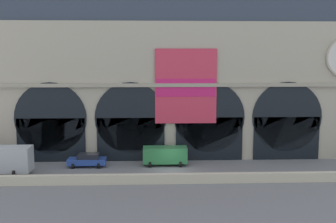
% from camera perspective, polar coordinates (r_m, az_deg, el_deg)
% --- Properties ---
extents(ground_plane, '(200.00, 200.00, 0.00)m').
position_cam_1_polar(ground_plane, '(45.42, 0.59, -8.52)').
color(ground_plane, slate).
extents(quay_parapet_wall, '(90.00, 0.70, 0.98)m').
position_cam_1_polar(quay_parapet_wall, '(41.10, 0.91, -9.52)').
color(quay_parapet_wall, beige).
rests_on(quay_parapet_wall, ground).
extents(station_building, '(50.44, 6.09, 21.94)m').
position_cam_1_polar(station_building, '(51.57, 0.20, 5.40)').
color(station_building, '#B2A891').
rests_on(station_building, ground).
extents(car_midwest, '(4.40, 2.22, 1.55)m').
position_cam_1_polar(car_midwest, '(48.13, -11.40, -6.77)').
color(car_midwest, '#28479E').
rests_on(car_midwest, ground).
extents(van_center, '(5.20, 2.48, 2.20)m').
position_cam_1_polar(van_center, '(47.70, -0.43, -6.20)').
color(van_center, '#2D7A42').
rests_on(van_center, ground).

